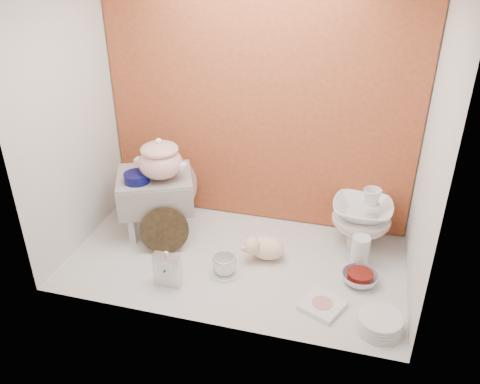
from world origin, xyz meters
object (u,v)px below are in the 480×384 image
object	(u,v)px
step_stool	(157,202)
porcelain_tower	(361,217)
gold_rim_teacup	(224,265)
dinner_plate_stack	(380,323)
plush_pig	(267,247)
mantel_clock	(167,268)
crystal_bowl	(360,278)
floral_platter	(169,183)
soup_tureen	(160,159)
blue_white_vase	(168,199)

from	to	relation	value
step_stool	porcelain_tower	bearing A→B (deg)	-17.10
gold_rim_teacup	porcelain_tower	size ratio (longest dim) A/B	0.34
porcelain_tower	dinner_plate_stack	bearing A→B (deg)	-78.52
plush_pig	gold_rim_teacup	size ratio (longest dim) A/B	1.90
porcelain_tower	mantel_clock	bearing A→B (deg)	-146.11
crystal_bowl	porcelain_tower	world-z (taller)	porcelain_tower
plush_pig	gold_rim_teacup	world-z (taller)	plush_pig
floral_platter	dinner_plate_stack	size ratio (longest dim) A/B	1.68
dinner_plate_stack	porcelain_tower	world-z (taller)	porcelain_tower
porcelain_tower	soup_tureen	bearing A→B (deg)	-171.49
floral_platter	crystal_bowl	distance (m)	1.31
dinner_plate_stack	soup_tureen	bearing A→B (deg)	158.51
floral_platter	dinner_plate_stack	distance (m)	1.54
blue_white_vase	gold_rim_teacup	xyz separation A→B (m)	(0.49, -0.44, -0.08)
mantel_clock	porcelain_tower	xyz separation A→B (m)	(0.91, 0.61, 0.09)
soup_tureen	mantel_clock	world-z (taller)	soup_tureen
crystal_bowl	floral_platter	bearing A→B (deg)	159.72
floral_platter	crystal_bowl	world-z (taller)	floral_platter
gold_rim_teacup	soup_tureen	bearing A→B (deg)	147.14
floral_platter	gold_rim_teacup	size ratio (longest dim) A/B	2.85
blue_white_vase	porcelain_tower	distance (m)	1.15
step_stool	soup_tureen	distance (m)	0.31
floral_platter	mantel_clock	size ratio (longest dim) A/B	1.80
blue_white_vase	porcelain_tower	size ratio (longest dim) A/B	0.74
floral_platter	crystal_bowl	bearing A→B (deg)	-20.28
step_stool	dinner_plate_stack	distance (m)	1.41
soup_tureen	plush_pig	xyz separation A→B (m)	(0.64, -0.10, -0.41)
mantel_clock	dinner_plate_stack	world-z (taller)	mantel_clock
dinner_plate_stack	porcelain_tower	bearing A→B (deg)	101.48
mantel_clock	dinner_plate_stack	size ratio (longest dim) A/B	0.93
mantel_clock	porcelain_tower	bearing A→B (deg)	32.96
crystal_bowl	porcelain_tower	size ratio (longest dim) A/B	0.50
blue_white_vase	mantel_clock	bearing A→B (deg)	-68.20
soup_tureen	porcelain_tower	distance (m)	1.16
step_stool	dinner_plate_stack	world-z (taller)	step_stool
soup_tureen	floral_platter	size ratio (longest dim) A/B	0.78
blue_white_vase	plush_pig	distance (m)	0.72
step_stool	floral_platter	world-z (taller)	step_stool
plush_pig	dinner_plate_stack	size ratio (longest dim) A/B	1.12
porcelain_tower	floral_platter	bearing A→B (deg)	174.81
floral_platter	dinner_plate_stack	world-z (taller)	floral_platter
step_stool	porcelain_tower	distance (m)	1.18
crystal_bowl	porcelain_tower	xyz separation A→B (m)	(-0.03, 0.34, 0.16)
soup_tureen	gold_rim_teacup	bearing A→B (deg)	-32.86
gold_rim_teacup	porcelain_tower	xyz separation A→B (m)	(0.66, 0.46, 0.13)
soup_tureen	floral_platter	bearing A→B (deg)	106.44
blue_white_vase	gold_rim_teacup	size ratio (longest dim) A/B	2.15
mantel_clock	plush_pig	world-z (taller)	mantel_clock
plush_pig	crystal_bowl	size ratio (longest dim) A/B	1.31
plush_pig	blue_white_vase	bearing A→B (deg)	148.41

